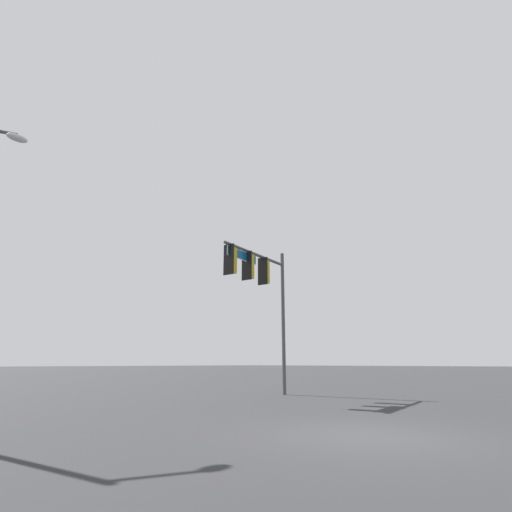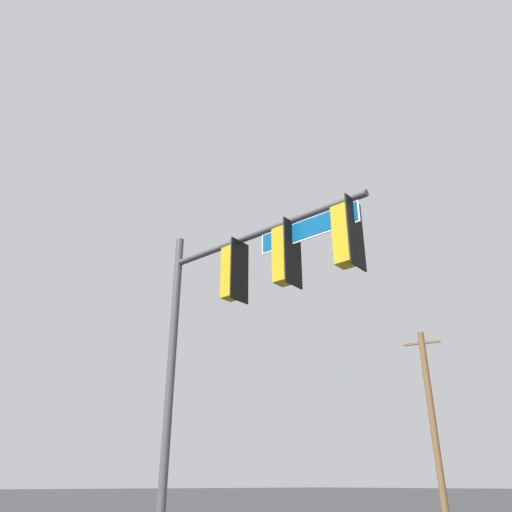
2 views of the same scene
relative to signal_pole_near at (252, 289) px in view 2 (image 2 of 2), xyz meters
name	(u,v)px [view 2 (image 2 of 2)]	position (x,y,z in m)	size (l,w,h in m)	color
signal_pole_near	(252,289)	(0.00, 0.00, 0.00)	(4.78, 1.17, 6.87)	#47474C
utility_pole	(432,418)	(-7.96, 18.77, -0.31)	(1.84, 0.92, 9.42)	brown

